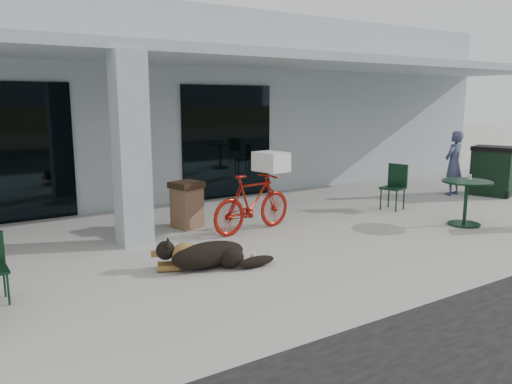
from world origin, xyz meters
TOP-DOWN VIEW (x-y plane):
  - ground at (0.00, 0.00)m, footprint 80.00×80.00m
  - building at (0.00, 8.50)m, footprint 22.00×7.00m
  - storefront_glass_right at (1.80, 4.98)m, footprint 2.40×0.06m
  - column at (-1.50, 2.30)m, footprint 0.50×0.50m
  - overhang at (0.00, 3.60)m, footprint 22.00×2.80m
  - bicycle at (0.56, 1.90)m, footprint 1.82×0.76m
  - laundry_basket at (1.01, 1.97)m, footprint 0.53×0.66m
  - dog at (-1.04, 0.54)m, footprint 1.36×0.91m
  - cup_near_dog at (-0.31, 0.50)m, footprint 0.10×0.10m
  - cafe_table_far at (4.22, 0.11)m, footprint 1.07×1.07m
  - cafe_chair_far_b at (4.09, 1.80)m, footprint 0.59×0.56m
  - person at (6.70, 2.20)m, footprint 0.63×0.46m
  - cup_on_table at (4.38, 0.18)m, footprint 0.08×0.08m
  - trash_receptacle at (-0.31, 2.80)m, footprint 0.62×0.62m
  - wheeled_bin at (7.50, 1.64)m, footprint 1.03×1.15m

SIDE VIEW (x-z plane):
  - ground at x=0.00m, z-range 0.00..0.00m
  - cup_near_dog at x=-0.31m, z-range 0.00..0.10m
  - dog at x=-1.04m, z-range 0.00..0.43m
  - cafe_table_far at x=4.22m, z-range 0.00..0.86m
  - trash_receptacle at x=-0.31m, z-range 0.00..0.87m
  - cafe_chair_far_b at x=4.09m, z-range 0.00..0.99m
  - bicycle at x=0.56m, z-range 0.00..1.06m
  - wheeled_bin at x=7.50m, z-range 0.00..1.22m
  - person at x=6.70m, z-range 0.00..1.60m
  - cup_on_table at x=4.38m, z-range 0.86..0.95m
  - laundry_basket at x=1.01m, z-range 1.06..1.41m
  - storefront_glass_right at x=1.80m, z-range 0.00..2.70m
  - column at x=-1.50m, z-range 0.00..3.12m
  - building at x=0.00m, z-range 0.00..4.50m
  - overhang at x=0.00m, z-range 3.12..3.30m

